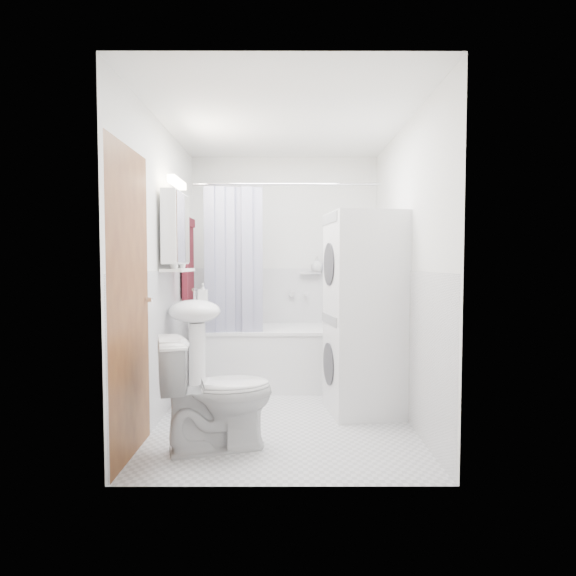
{
  "coord_description": "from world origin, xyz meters",
  "views": [
    {
      "loc": [
        0.03,
        -3.95,
        1.26
      ],
      "look_at": [
        0.04,
        0.15,
        1.05
      ],
      "focal_mm": 30.0,
      "sensor_mm": 36.0,
      "label": 1
    }
  ],
  "objects_px": {
    "sink": "(195,328)",
    "toilet": "(217,394)",
    "bathtub": "(287,354)",
    "washer_dryer": "(365,313)"
  },
  "relations": [
    {
      "from": "sink",
      "to": "toilet",
      "type": "height_order",
      "value": "sink"
    },
    {
      "from": "bathtub",
      "to": "sink",
      "type": "xyz_separation_m",
      "value": [
        -0.78,
        -0.8,
        0.37
      ]
    },
    {
      "from": "washer_dryer",
      "to": "toilet",
      "type": "xyz_separation_m",
      "value": [
        -1.13,
        -0.79,
        -0.46
      ]
    },
    {
      "from": "bathtub",
      "to": "washer_dryer",
      "type": "xyz_separation_m",
      "value": [
        0.65,
        -0.87,
        0.51
      ]
    },
    {
      "from": "bathtub",
      "to": "sink",
      "type": "bearing_deg",
      "value": -134.34
    },
    {
      "from": "sink",
      "to": "toilet",
      "type": "bearing_deg",
      "value": -70.56
    },
    {
      "from": "bathtub",
      "to": "washer_dryer",
      "type": "height_order",
      "value": "washer_dryer"
    },
    {
      "from": "bathtub",
      "to": "sink",
      "type": "distance_m",
      "value": 1.18
    },
    {
      "from": "bathtub",
      "to": "sink",
      "type": "relative_size",
      "value": 1.51
    },
    {
      "from": "toilet",
      "to": "washer_dryer",
      "type": "bearing_deg",
      "value": -70.87
    }
  ]
}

